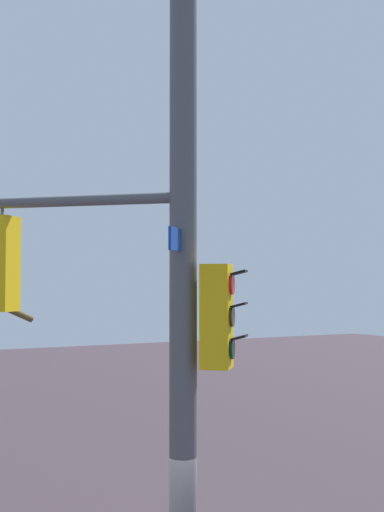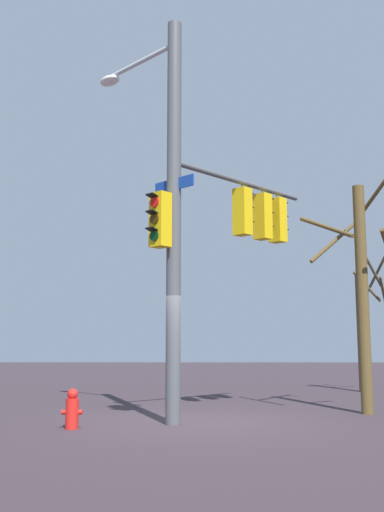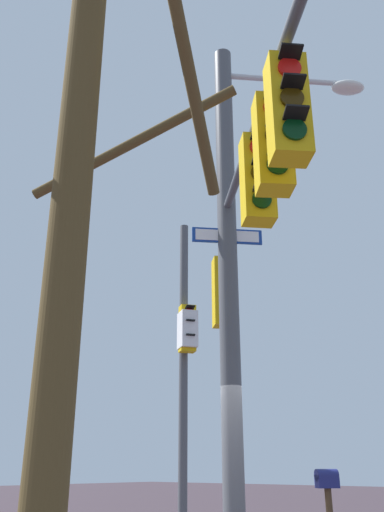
{
  "view_description": "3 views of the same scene",
  "coord_description": "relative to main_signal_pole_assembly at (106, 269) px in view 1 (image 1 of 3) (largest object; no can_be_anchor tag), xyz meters",
  "views": [
    {
      "loc": [
        6.89,
        -3.28,
        4.32
      ],
      "look_at": [
        0.62,
        0.26,
        4.63
      ],
      "focal_mm": 48.4,
      "sensor_mm": 36.0,
      "label": 1
    },
    {
      "loc": [
        -0.09,
        12.1,
        1.54
      ],
      "look_at": [
        0.03,
        0.44,
        3.28
      ],
      "focal_mm": 41.56,
      "sensor_mm": 36.0,
      "label": 2
    },
    {
      "loc": [
        -5.87,
        -4.27,
        1.44
      ],
      "look_at": [
        0.21,
        0.84,
        4.55
      ],
      "focal_mm": 38.0,
      "sensor_mm": 36.0,
      "label": 3
    }
  ],
  "objects": [
    {
      "name": "main_signal_pole_assembly",
      "position": [
        0.0,
        0.0,
        0.0
      ],
      "size": [
        5.03,
        3.71,
        8.36
      ],
      "rotation": [
        0.0,
        0.0,
        3.94
      ],
      "color": "#4C4F54",
      "rests_on": "ground"
    }
  ]
}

